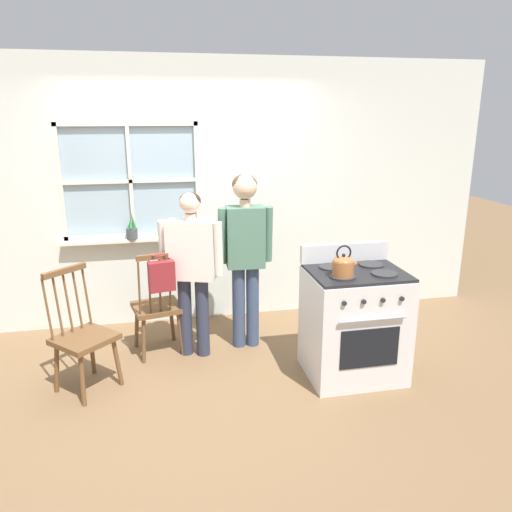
{
  "coord_description": "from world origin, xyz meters",
  "views": [
    {
      "loc": [
        -0.37,
        -3.72,
        2.17
      ],
      "look_at": [
        0.45,
        0.22,
        1.0
      ],
      "focal_mm": 35.0,
      "sensor_mm": 36.0,
      "label": 1
    }
  ],
  "objects": [
    {
      "name": "chair_by_window",
      "position": [
        -0.39,
        0.62,
        0.44
      ],
      "size": [
        0.49,
        0.48,
        1.0
      ],
      "rotation": [
        0.0,
        0.0,
        -2.93
      ],
      "color": "brown",
      "rests_on": "ground_plane"
    },
    {
      "name": "chair_near_wall",
      "position": [
        -0.98,
        0.1,
        0.44
      ],
      "size": [
        0.58,
        0.58,
        1.0
      ],
      "rotation": [
        0.0,
        0.0,
        0.77
      ],
      "color": "brown",
      "rests_on": "ground_plane"
    },
    {
      "name": "wall_back",
      "position": [
        0.04,
        1.4,
        1.34
      ],
      "size": [
        6.4,
        0.16,
        2.7
      ],
      "color": "silver",
      "rests_on": "ground_plane"
    },
    {
      "name": "kettle",
      "position": [
        1.04,
        -0.25,
        1.02
      ],
      "size": [
        0.21,
        0.17,
        0.25
      ],
      "color": "#A86638",
      "rests_on": "stove"
    },
    {
      "name": "potted_plant",
      "position": [
        -0.6,
        1.31,
        1.02
      ],
      "size": [
        0.11,
        0.11,
        0.28
      ],
      "color": "#42474C",
      "rests_on": "wall_back"
    },
    {
      "name": "stove",
      "position": [
        1.21,
        -0.12,
        0.47
      ],
      "size": [
        0.78,
        0.68,
        1.08
      ],
      "color": "silver",
      "rests_on": "ground_plane"
    },
    {
      "name": "person_teen_center",
      "position": [
        0.43,
        0.6,
        1.0
      ],
      "size": [
        0.5,
        0.24,
        1.64
      ],
      "rotation": [
        0.0,
        0.0,
        -0.04
      ],
      "color": "#384766",
      "rests_on": "ground_plane"
    },
    {
      "name": "handbag",
      "position": [
        -0.34,
        0.39,
        0.82
      ],
      "size": [
        0.23,
        0.22,
        0.31
      ],
      "color": "maroon",
      "rests_on": "chair_by_window"
    },
    {
      "name": "person_elderly_left",
      "position": [
        -0.07,
        0.52,
        0.9
      ],
      "size": [
        0.57,
        0.33,
        1.51
      ],
      "rotation": [
        0.0,
        0.0,
        -0.33
      ],
      "color": "#2D3347",
      "rests_on": "ground_plane"
    },
    {
      "name": "ground_plane",
      "position": [
        0.0,
        0.0,
        0.0
      ],
      "size": [
        16.0,
        16.0,
        0.0
      ],
      "primitive_type": "plane",
      "color": "brown"
    }
  ]
}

